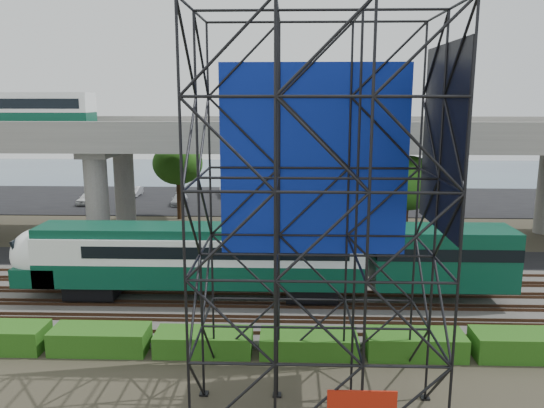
{
  "coord_description": "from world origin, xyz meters",
  "views": [
    {
      "loc": [
        5.03,
        -27.68,
        11.96
      ],
      "look_at": [
        3.92,
        6.0,
        5.19
      ],
      "focal_mm": 35.0,
      "sensor_mm": 36.0,
      "label": 1
    }
  ],
  "objects": [
    {
      "name": "ground",
      "position": [
        0.0,
        0.0,
        0.0
      ],
      "size": [
        140.0,
        140.0,
        0.0
      ],
      "primitive_type": "plane",
      "color": "#474233",
      "rests_on": "ground"
    },
    {
      "name": "parked_cars",
      "position": [
        1.96,
        33.66,
        0.71
      ],
      "size": [
        37.49,
        9.91,
        1.32
      ],
      "color": "white",
      "rests_on": "parking_lot"
    },
    {
      "name": "scaffold_tower",
      "position": [
        6.1,
        -7.98,
        7.47
      ],
      "size": [
        9.36,
        6.36,
        15.0
      ],
      "color": "black",
      "rests_on": "ground"
    },
    {
      "name": "harbor_water",
      "position": [
        0.0,
        56.0,
        0.01
      ],
      "size": [
        140.0,
        40.0,
        0.03
      ],
      "primitive_type": "cube",
      "color": "#42546C",
      "rests_on": "ground"
    },
    {
      "name": "service_road",
      "position": [
        0.0,
        10.5,
        0.04
      ],
      "size": [
        90.0,
        5.0,
        0.08
      ],
      "primitive_type": "cube",
      "color": "black",
      "rests_on": "ground"
    },
    {
      "name": "ballast_bed",
      "position": [
        0.0,
        2.0,
        0.1
      ],
      "size": [
        90.0,
        12.0,
        0.2
      ],
      "primitive_type": "cube",
      "color": "slate",
      "rests_on": "ground"
    },
    {
      "name": "commuter_train",
      "position": [
        2.01,
        2.0,
        2.88
      ],
      "size": [
        29.3,
        3.06,
        4.3
      ],
      "color": "black",
      "rests_on": "rail_tracks"
    },
    {
      "name": "overpass",
      "position": [
        -1.26,
        16.0,
        8.21
      ],
      "size": [
        80.0,
        12.0,
        12.4
      ],
      "color": "#9E9B93",
      "rests_on": "ground"
    },
    {
      "name": "hedge_strip",
      "position": [
        1.01,
        -4.3,
        0.56
      ],
      "size": [
        34.6,
        1.8,
        1.2
      ],
      "color": "#225212",
      "rests_on": "ground"
    },
    {
      "name": "trees",
      "position": [
        -4.67,
        16.17,
        5.57
      ],
      "size": [
        40.94,
        16.94,
        7.69
      ],
      "color": "#382314",
      "rests_on": "ground"
    },
    {
      "name": "parking_lot",
      "position": [
        0.0,
        34.0,
        0.04
      ],
      "size": [
        90.0,
        18.0,
        0.08
      ],
      "primitive_type": "cube",
      "color": "black",
      "rests_on": "ground"
    },
    {
      "name": "rail_tracks",
      "position": [
        0.0,
        2.0,
        0.28
      ],
      "size": [
        90.0,
        9.52,
        0.16
      ],
      "color": "#472D1E",
      "rests_on": "ballast_bed"
    },
    {
      "name": "suv",
      "position": [
        -10.45,
        9.62,
        0.83
      ],
      "size": [
        5.9,
        4.1,
        1.5
      ],
      "primitive_type": "imported",
      "rotation": [
        0.0,
        0.0,
        1.9
      ],
      "color": "black",
      "rests_on": "service_road"
    }
  ]
}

